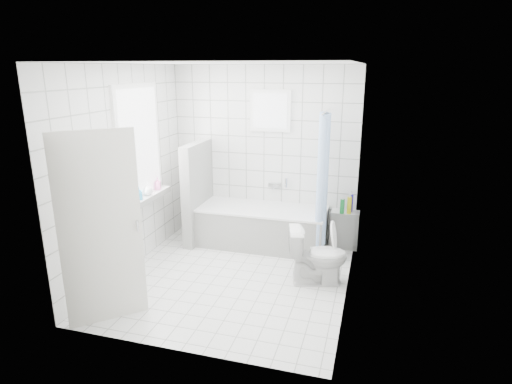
% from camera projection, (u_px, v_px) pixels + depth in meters
% --- Properties ---
extents(ground, '(3.00, 3.00, 0.00)m').
position_uv_depth(ground, '(233.00, 278.00, 5.39)').
color(ground, white).
rests_on(ground, ground).
extents(ceiling, '(3.00, 3.00, 0.00)m').
position_uv_depth(ceiling, '(229.00, 63.00, 4.66)').
color(ceiling, white).
rests_on(ceiling, ground).
extents(wall_back, '(2.80, 0.02, 2.60)m').
position_uv_depth(wall_back, '(264.00, 154.00, 6.41)').
color(wall_back, white).
rests_on(wall_back, ground).
extents(wall_front, '(2.80, 0.02, 2.60)m').
position_uv_depth(wall_front, '(173.00, 220.00, 3.64)').
color(wall_front, white).
rests_on(wall_front, ground).
extents(wall_left, '(0.02, 3.00, 2.60)m').
position_uv_depth(wall_left, '(126.00, 171.00, 5.39)').
color(wall_left, white).
rests_on(wall_left, ground).
extents(wall_right, '(0.02, 3.00, 2.60)m').
position_uv_depth(wall_right, '(353.00, 187.00, 4.65)').
color(wall_right, white).
rests_on(wall_right, ground).
extents(window_left, '(0.01, 0.90, 1.40)m').
position_uv_depth(window_left, '(140.00, 143.00, 5.57)').
color(window_left, white).
rests_on(window_left, wall_left).
extents(window_back, '(0.50, 0.01, 0.50)m').
position_uv_depth(window_back, '(270.00, 111.00, 6.16)').
color(window_back, white).
rests_on(window_back, wall_back).
extents(window_sill, '(0.18, 1.02, 0.08)m').
position_uv_depth(window_sill, '(147.00, 198.00, 5.77)').
color(window_sill, white).
rests_on(window_sill, wall_left).
extents(door, '(0.61, 0.58, 2.00)m').
position_uv_depth(door, '(101.00, 230.00, 4.25)').
color(door, silver).
rests_on(door, ground).
extents(bathtub, '(1.86, 0.77, 0.58)m').
position_uv_depth(bathtub, '(262.00, 226.00, 6.32)').
color(bathtub, white).
rests_on(bathtub, ground).
extents(partition_wall, '(0.15, 0.85, 1.50)m').
position_uv_depth(partition_wall, '(197.00, 192.00, 6.41)').
color(partition_wall, white).
rests_on(partition_wall, ground).
extents(tiled_ledge, '(0.40, 0.24, 0.55)m').
position_uv_depth(tiled_ledge, '(344.00, 229.00, 6.25)').
color(tiled_ledge, white).
rests_on(tiled_ledge, ground).
extents(toilet, '(0.78, 0.57, 0.71)m').
position_uv_depth(toilet, '(318.00, 256.00, 5.19)').
color(toilet, white).
rests_on(toilet, ground).
extents(curtain_rod, '(0.02, 0.80, 0.02)m').
position_uv_depth(curtain_rod, '(326.00, 111.00, 5.59)').
color(curtain_rod, silver).
rests_on(curtain_rod, wall_back).
extents(shower_curtain, '(0.14, 0.48, 1.78)m').
position_uv_depth(shower_curtain, '(322.00, 180.00, 5.72)').
color(shower_curtain, '#4A85DA').
rests_on(shower_curtain, curtain_rod).
extents(tub_faucet, '(0.18, 0.06, 0.06)m').
position_uv_depth(tub_faucet, '(275.00, 185.00, 6.45)').
color(tub_faucet, silver).
rests_on(tub_faucet, wall_back).
extents(sill_bottles, '(0.17, 0.77, 0.31)m').
position_uv_depth(sill_bottles, '(141.00, 190.00, 5.58)').
color(sill_bottles, pink).
rests_on(sill_bottles, window_sill).
extents(ledge_bottles, '(0.17, 0.19, 0.26)m').
position_uv_depth(ledge_bottles, '(348.00, 205.00, 6.10)').
color(ledge_bottles, '#178C38').
rests_on(ledge_bottles, tiled_ledge).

